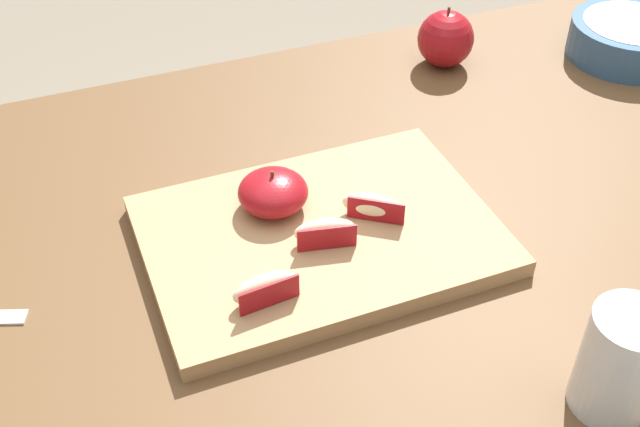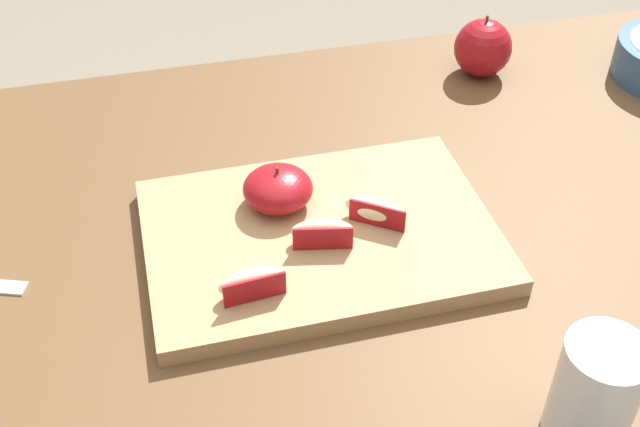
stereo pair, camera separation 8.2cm
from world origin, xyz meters
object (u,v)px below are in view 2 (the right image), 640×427
object	(u,v)px
drinking_glass_water	(595,393)
apple_wedge_left	(252,282)
apple_wedge_middle	(322,232)
cutting_board	(320,235)
apple_half_skin_up	(278,189)
apple_wedge_near_knife	(376,210)
whole_apple_red_delicious	(483,48)

from	to	relation	value
drinking_glass_water	apple_wedge_left	bearing A→B (deg)	139.09
apple_wedge_middle	drinking_glass_water	xyz separation A→B (m)	(0.16, -0.26, 0.02)
apple_wedge_middle	cutting_board	bearing A→B (deg)	82.03
apple_half_skin_up	apple_wedge_near_knife	world-z (taller)	apple_half_skin_up
cutting_board	apple_wedge_middle	distance (m)	0.03
cutting_board	apple_wedge_left	xyz separation A→B (m)	(-0.09, -0.08, 0.02)
cutting_board	apple_wedge_near_knife	world-z (taller)	apple_wedge_near_knife
apple_wedge_near_knife	drinking_glass_water	distance (m)	0.30
cutting_board	drinking_glass_water	distance (m)	0.33
cutting_board	apple_wedge_left	distance (m)	0.12
cutting_board	apple_wedge_near_knife	size ratio (longest dim) A/B	5.64
apple_wedge_middle	whole_apple_red_delicious	world-z (taller)	whole_apple_red_delicious
drinking_glass_water	apple_half_skin_up	bearing A→B (deg)	119.32
apple_wedge_near_knife	apple_wedge_middle	xyz separation A→B (m)	(-0.06, -0.02, 0.00)
apple_wedge_near_knife	apple_wedge_left	size ratio (longest dim) A/B	0.98
cutting_board	drinking_glass_water	size ratio (longest dim) A/B	3.49
cutting_board	apple_wedge_middle	bearing A→B (deg)	-97.97
apple_half_skin_up	apple_wedge_near_knife	xyz separation A→B (m)	(0.09, -0.05, -0.01)
cutting_board	apple_half_skin_up	world-z (taller)	apple_half_skin_up
whole_apple_red_delicious	apple_wedge_near_knife	bearing A→B (deg)	-130.17
cutting_board	apple_wedge_left	world-z (taller)	apple_wedge_left
apple_wedge_left	apple_wedge_near_knife	bearing A→B (deg)	26.38
drinking_glass_water	apple_wedge_near_knife	bearing A→B (deg)	108.41
apple_wedge_near_knife	apple_wedge_middle	world-z (taller)	same
apple_wedge_near_knife	whole_apple_red_delicious	xyz separation A→B (m)	(0.25, 0.29, 0.01)
cutting_board	apple_wedge_middle	size ratio (longest dim) A/B	5.43
drinking_glass_water	whole_apple_red_delicious	bearing A→B (deg)	75.06
apple_wedge_middle	whole_apple_red_delicious	distance (m)	0.44
cutting_board	apple_wedge_near_knife	bearing A→B (deg)	-2.59
apple_wedge_middle	drinking_glass_water	bearing A→B (deg)	-59.04
apple_half_skin_up	whole_apple_red_delicious	xyz separation A→B (m)	(0.34, 0.24, -0.00)
cutting_board	whole_apple_red_delicious	xyz separation A→B (m)	(0.31, 0.29, 0.03)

